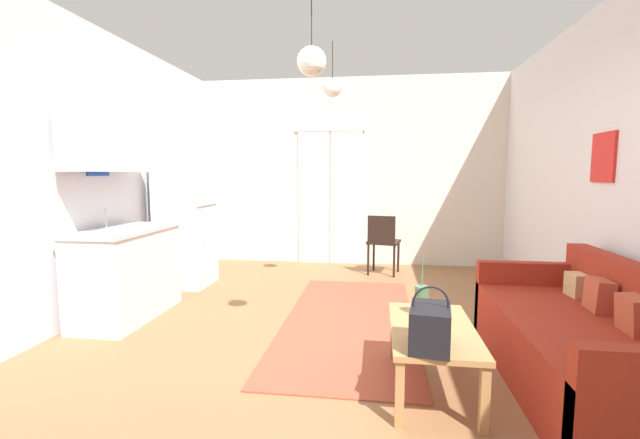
# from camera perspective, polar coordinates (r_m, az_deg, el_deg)

# --- Properties ---
(ground_plane) EXTENTS (5.26, 7.53, 0.10)m
(ground_plane) POSITION_cam_1_polar(r_m,az_deg,el_deg) (3.46, -0.52, -18.77)
(ground_plane) COLOR #8E603D
(wall_back) EXTENTS (4.86, 0.13, 2.87)m
(wall_back) POSITION_cam_1_polar(r_m,az_deg,el_deg) (6.63, 3.83, 6.32)
(wall_back) COLOR silver
(wall_back) RESTS_ON ground_plane
(wall_left) EXTENTS (0.12, 7.13, 2.87)m
(wall_left) POSITION_cam_1_polar(r_m,az_deg,el_deg) (4.21, -34.76, 5.42)
(wall_left) COLOR silver
(wall_left) RESTS_ON ground_plane
(area_rug) EXTENTS (1.22, 2.86, 0.01)m
(area_rug) POSITION_cam_1_polar(r_m,az_deg,el_deg) (4.19, 3.95, -13.43)
(area_rug) COLOR #9E4733
(area_rug) RESTS_ON ground_plane
(couch) EXTENTS (0.89, 1.94, 0.82)m
(couch) POSITION_cam_1_polar(r_m,az_deg,el_deg) (3.39, 32.82, -14.32)
(couch) COLOR maroon
(couch) RESTS_ON ground_plane
(coffee_table) EXTENTS (0.53, 0.98, 0.42)m
(coffee_table) POSITION_cam_1_polar(r_m,az_deg,el_deg) (2.94, 14.92, -14.82)
(coffee_table) COLOR #B27F4C
(coffee_table) RESTS_ON ground_plane
(bamboo_vase) EXTENTS (0.10, 0.10, 0.43)m
(bamboo_vase) POSITION_cam_1_polar(r_m,az_deg,el_deg) (3.09, 13.56, -10.58)
(bamboo_vase) COLOR #47704C
(bamboo_vase) RESTS_ON coffee_table
(handbag) EXTENTS (0.26, 0.35, 0.36)m
(handbag) POSITION_cam_1_polar(r_m,az_deg,el_deg) (2.55, 14.64, -13.84)
(handbag) COLOR black
(handbag) RESTS_ON coffee_table
(refrigerator) EXTENTS (0.61, 0.62, 1.67)m
(refrigerator) POSITION_cam_1_polar(r_m,az_deg,el_deg) (5.56, -17.69, 0.01)
(refrigerator) COLOR white
(refrigerator) RESTS_ON ground_plane
(kitchen_counter) EXTENTS (0.58, 1.17, 2.11)m
(kitchen_counter) POSITION_cam_1_polar(r_m,az_deg,el_deg) (4.53, -25.21, -1.85)
(kitchen_counter) COLOR silver
(kitchen_counter) RESTS_ON ground_plane
(accent_chair) EXTENTS (0.50, 0.48, 0.84)m
(accent_chair) POSITION_cam_1_polar(r_m,az_deg,el_deg) (5.94, 8.50, -2.77)
(accent_chair) COLOR black
(accent_chair) RESTS_ON ground_plane
(pendant_lamp_near) EXTENTS (0.21, 0.21, 0.77)m
(pendant_lamp_near) POSITION_cam_1_polar(r_m,az_deg,el_deg) (3.17, -1.14, 20.61)
(pendant_lamp_near) COLOR black
(pendant_lamp_far) EXTENTS (0.21, 0.21, 0.61)m
(pendant_lamp_far) POSITION_cam_1_polar(r_m,az_deg,el_deg) (4.94, 1.69, 17.35)
(pendant_lamp_far) COLOR black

